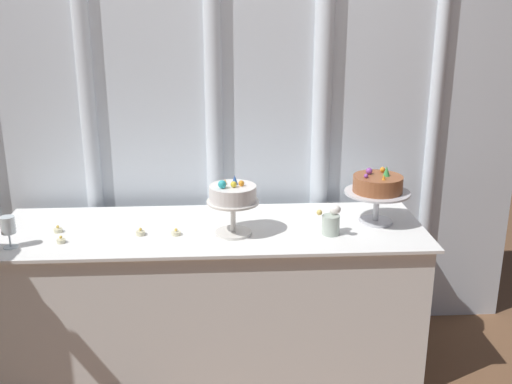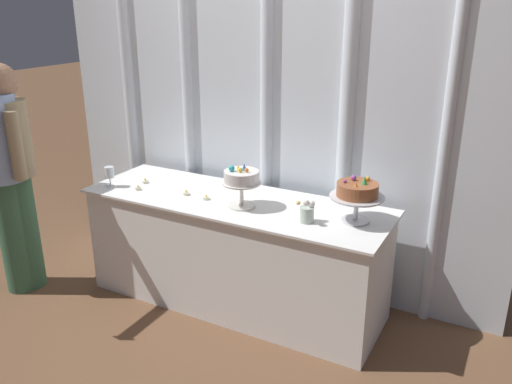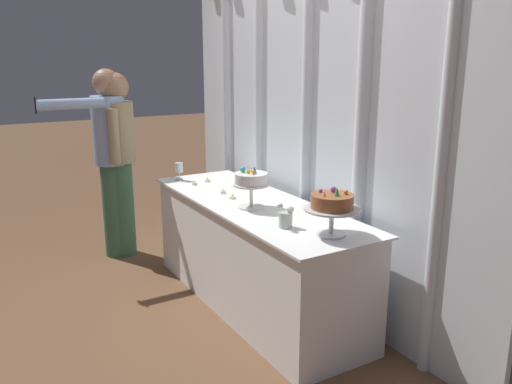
% 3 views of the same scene
% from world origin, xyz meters
% --- Properties ---
extents(ground_plane, '(24.00, 24.00, 0.00)m').
position_xyz_m(ground_plane, '(0.00, 0.00, 0.00)').
color(ground_plane, brown).
extents(draped_curtain, '(3.33, 0.15, 2.61)m').
position_xyz_m(draped_curtain, '(-0.01, 0.53, 1.34)').
color(draped_curtain, silver).
rests_on(draped_curtain, ground_plane).
extents(cake_table, '(2.03, 0.66, 0.75)m').
position_xyz_m(cake_table, '(0.00, 0.10, 0.38)').
color(cake_table, white).
rests_on(cake_table, ground_plane).
extents(cake_display_nearleft, '(0.24, 0.24, 0.28)m').
position_xyz_m(cake_display_nearleft, '(0.10, 0.02, 0.93)').
color(cake_display_nearleft, silver).
rests_on(cake_display_nearleft, cake_table).
extents(cake_display_nearright, '(0.31, 0.31, 0.28)m').
position_xyz_m(cake_display_nearright, '(0.80, 0.13, 0.93)').
color(cake_display_nearright, silver).
rests_on(cake_display_nearright, cake_table).
extents(wine_glass, '(0.06, 0.06, 0.14)m').
position_xyz_m(wine_glass, '(-0.87, -0.08, 0.85)').
color(wine_glass, silver).
rests_on(wine_glass, cake_table).
extents(flower_vase, '(0.11, 0.11, 0.16)m').
position_xyz_m(flower_vase, '(0.55, -0.01, 0.81)').
color(flower_vase, '#B2C1B2').
rests_on(flower_vase, cake_table).
extents(tealight_far_left, '(0.04, 0.04, 0.03)m').
position_xyz_m(tealight_far_left, '(-0.71, 0.09, 0.76)').
color(tealight_far_left, beige).
rests_on(tealight_far_left, cake_table).
extents(tealight_near_left, '(0.04, 0.04, 0.03)m').
position_xyz_m(tealight_near_left, '(-0.67, -0.05, 0.76)').
color(tealight_near_left, beige).
rests_on(tealight_near_left, cake_table).
extents(tealight_near_right, '(0.04, 0.04, 0.04)m').
position_xyz_m(tealight_near_right, '(-0.32, 0.03, 0.76)').
color(tealight_near_right, beige).
rests_on(tealight_near_right, cake_table).
extents(tealight_far_right, '(0.04, 0.04, 0.03)m').
position_xyz_m(tealight_far_right, '(-0.16, 0.02, 0.76)').
color(tealight_far_right, beige).
rests_on(tealight_far_right, cake_table).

